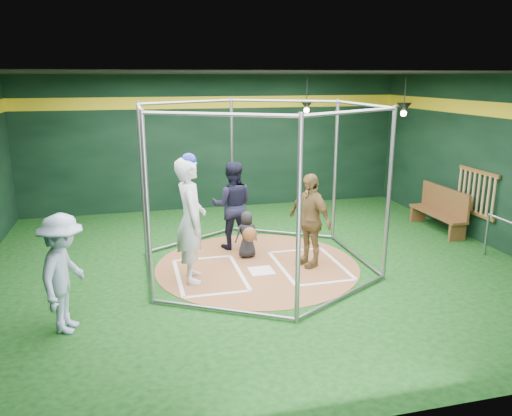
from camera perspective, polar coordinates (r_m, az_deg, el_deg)
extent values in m
cube|color=#0C350C|center=(9.44, 0.15, -6.68)|extent=(10.00, 9.00, 0.02)
cube|color=black|center=(8.78, 0.17, 15.15)|extent=(10.00, 9.00, 0.02)
cube|color=black|center=(13.30, -4.68, 7.43)|extent=(10.00, 0.10, 3.50)
cube|color=black|center=(4.87, 13.43, -6.04)|extent=(10.00, 0.10, 3.50)
cube|color=black|center=(11.26, 25.74, 4.67)|extent=(0.10, 9.00, 3.50)
cube|color=gold|center=(13.18, -4.75, 11.94)|extent=(10.00, 0.01, 0.30)
cube|color=gold|center=(11.13, 26.23, 9.98)|extent=(0.01, 9.00, 0.30)
cylinder|color=#985E37|center=(9.43, 0.15, -6.59)|extent=(3.80, 3.80, 0.01)
cube|color=white|center=(9.16, 0.62, -7.18)|extent=(0.43, 0.43, 0.01)
cube|color=white|center=(9.81, -6.14, -5.75)|extent=(1.10, 0.07, 0.01)
cube|color=white|center=(8.26, -4.43, -9.79)|extent=(1.10, 0.07, 0.01)
cube|color=white|center=(8.97, -8.86, -7.86)|extent=(0.07, 1.70, 0.01)
cube|color=white|center=(9.12, -1.92, -7.30)|extent=(0.07, 1.70, 0.01)
cube|color=white|center=(10.22, 4.50, -4.85)|extent=(1.10, 0.07, 0.01)
cube|color=white|center=(8.74, 8.07, -8.45)|extent=(1.10, 0.07, 0.01)
cube|color=white|center=(9.31, 2.94, -6.84)|extent=(0.07, 1.70, 0.01)
cube|color=white|center=(9.67, 9.22, -6.17)|extent=(0.07, 1.70, 0.01)
cylinder|color=gray|center=(10.70, 9.03, 4.14)|extent=(0.07, 0.07, 3.00)
cylinder|color=gray|center=(11.20, -2.76, 4.78)|extent=(0.07, 0.07, 3.00)
cylinder|color=gray|center=(9.86, -12.84, 3.04)|extent=(0.07, 0.07, 3.00)
cylinder|color=gray|center=(7.62, -12.33, -0.36)|extent=(0.07, 0.07, 3.00)
cylinder|color=gray|center=(6.86, 4.91, -1.74)|extent=(0.07, 0.07, 3.00)
cylinder|color=gray|center=(8.68, 14.94, 1.33)|extent=(0.07, 0.07, 3.00)
cylinder|color=gray|center=(10.73, 3.11, 12.13)|extent=(2.02, 1.20, 0.06)
cylinder|color=gray|center=(11.24, 2.90, -2.80)|extent=(2.02, 1.20, 0.06)
cylinder|color=gray|center=(10.32, -7.76, 11.91)|extent=(2.02, 1.20, 0.06)
cylinder|color=gray|center=(10.85, -7.23, -3.56)|extent=(2.02, 1.20, 0.06)
cylinder|color=gray|center=(8.53, -13.17, 11.08)|extent=(0.06, 2.30, 0.06)
cylinder|color=gray|center=(9.17, -12.11, -7.30)|extent=(0.06, 2.30, 0.06)
cylinder|color=gray|center=(6.91, -4.39, 10.63)|extent=(2.02, 1.20, 0.06)
cylinder|color=gray|center=(7.68, -3.96, -11.49)|extent=(2.02, 1.20, 0.06)
cylinder|color=gray|center=(7.51, 11.04, 10.74)|extent=(2.02, 1.20, 0.06)
cylinder|color=gray|center=(8.22, 10.03, -9.84)|extent=(2.02, 1.20, 0.06)
cylinder|color=gray|center=(9.49, 12.14, 11.48)|extent=(0.06, 2.30, 0.06)
cylinder|color=gray|center=(10.07, 11.25, -5.22)|extent=(0.06, 2.30, 0.06)
cube|color=brown|center=(11.57, 24.13, 3.82)|extent=(0.05, 1.25, 0.08)
cube|color=brown|center=(11.75, 23.67, -0.49)|extent=(0.05, 1.25, 0.08)
cylinder|color=tan|center=(11.22, 25.51, 1.01)|extent=(0.06, 0.06, 0.85)
cylinder|color=tan|center=(11.34, 25.01, 1.19)|extent=(0.06, 0.06, 0.85)
cylinder|color=tan|center=(11.46, 24.53, 1.38)|extent=(0.06, 0.06, 0.85)
cylinder|color=tan|center=(11.58, 24.05, 1.55)|extent=(0.06, 0.06, 0.85)
cylinder|color=tan|center=(11.70, 23.58, 1.73)|extent=(0.06, 0.06, 0.85)
cylinder|color=tan|center=(11.82, 23.13, 1.90)|extent=(0.06, 0.06, 0.85)
cylinder|color=tan|center=(11.94, 22.68, 2.07)|extent=(0.06, 0.06, 0.85)
cylinder|color=tan|center=(12.06, 22.24, 2.23)|extent=(0.06, 0.06, 0.85)
cone|color=black|center=(12.89, 5.81, 11.64)|extent=(0.34, 0.34, 0.22)
sphere|color=#FFD899|center=(12.90, 5.79, 11.06)|extent=(0.14, 0.14, 0.14)
cylinder|color=black|center=(12.88, 5.85, 13.19)|extent=(0.02, 0.02, 0.70)
cone|color=black|center=(12.21, 16.55, 10.94)|extent=(0.34, 0.34, 0.22)
sphere|color=#FFD899|center=(12.22, 16.50, 10.33)|extent=(0.14, 0.14, 0.14)
cylinder|color=black|center=(12.19, 16.67, 12.57)|extent=(0.02, 0.02, 0.70)
imported|color=silver|center=(8.53, -7.47, -1.39)|extent=(0.54, 0.80, 2.15)
sphere|color=navy|center=(8.30, -7.70, 5.36)|extent=(0.26, 0.26, 0.26)
imported|color=#9F7E44|center=(9.25, 6.13, -1.36)|extent=(0.81, 1.11, 1.75)
imported|color=black|center=(9.71, -1.06, -3.03)|extent=(0.47, 0.33, 0.92)
sphere|color=brown|center=(9.46, -0.72, -3.04)|extent=(0.28, 0.28, 0.28)
imported|color=black|center=(10.15, -2.72, 0.31)|extent=(1.00, 0.85, 1.80)
imported|color=#99AFCA|center=(7.35, -21.10, -7.02)|extent=(0.88, 1.21, 1.68)
cube|color=brown|center=(12.15, 19.99, -0.61)|extent=(0.40, 1.73, 0.06)
cube|color=brown|center=(12.17, 20.76, 0.88)|extent=(0.06, 1.73, 0.58)
cube|color=brown|center=(11.61, 21.99, -2.59)|extent=(0.38, 0.08, 0.38)
cube|color=brown|center=(12.83, 18.02, -0.64)|extent=(0.38, 0.08, 0.38)
cylinder|color=gray|center=(10.87, 24.86, -2.74)|extent=(0.05, 0.05, 0.85)
cylinder|color=gray|center=(10.42, 26.71, -1.34)|extent=(0.05, 0.95, 0.05)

